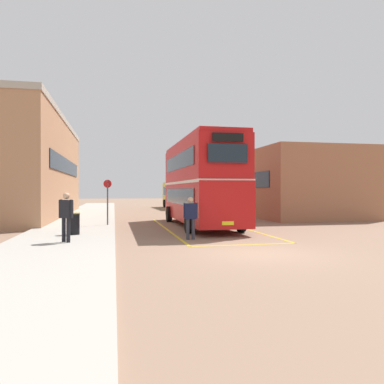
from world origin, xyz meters
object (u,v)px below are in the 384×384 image
(single_deck_bus, at_px, (179,194))
(pedestrian_waiting_near, at_px, (66,213))
(double_decker_bus, at_px, (200,182))
(pedestrian_boarding, at_px, (191,215))
(litter_bin, at_px, (74,224))
(bus_stop_sign, at_px, (108,197))

(single_deck_bus, xyz_separation_m, pedestrian_waiting_near, (-8.89, -27.29, -0.44))
(pedestrian_waiting_near, bearing_deg, single_deck_bus, 71.95)
(double_decker_bus, distance_m, pedestrian_waiting_near, 9.09)
(pedestrian_boarding, height_order, litter_bin, pedestrian_boarding)
(double_decker_bus, xyz_separation_m, pedestrian_boarding, (-1.65, -5.43, -1.49))
(single_deck_bus, relative_size, pedestrian_boarding, 5.12)
(pedestrian_boarding, relative_size, pedestrian_waiting_near, 0.97)
(pedestrian_boarding, height_order, bus_stop_sign, bus_stop_sign)
(double_decker_bus, height_order, pedestrian_waiting_near, double_decker_bus)
(pedestrian_boarding, relative_size, litter_bin, 1.89)
(pedestrian_waiting_near, xyz_separation_m, bus_stop_sign, (1.36, 6.75, 0.43))
(single_deck_bus, height_order, pedestrian_waiting_near, single_deck_bus)
(double_decker_bus, bearing_deg, single_deck_bus, 83.33)
(double_decker_bus, relative_size, pedestrian_waiting_near, 5.87)
(pedestrian_boarding, xyz_separation_m, litter_bin, (-4.74, 1.57, -0.41))
(double_decker_bus, xyz_separation_m, pedestrian_waiting_near, (-6.44, -6.28, -1.31))
(pedestrian_waiting_near, bearing_deg, double_decker_bus, 44.28)
(single_deck_bus, xyz_separation_m, bus_stop_sign, (-7.54, -20.54, -0.01))
(double_decker_bus, height_order, bus_stop_sign, double_decker_bus)
(double_decker_bus, height_order, single_deck_bus, double_decker_bus)
(pedestrian_waiting_near, bearing_deg, pedestrian_boarding, 10.09)
(single_deck_bus, bearing_deg, bus_stop_sign, -110.15)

